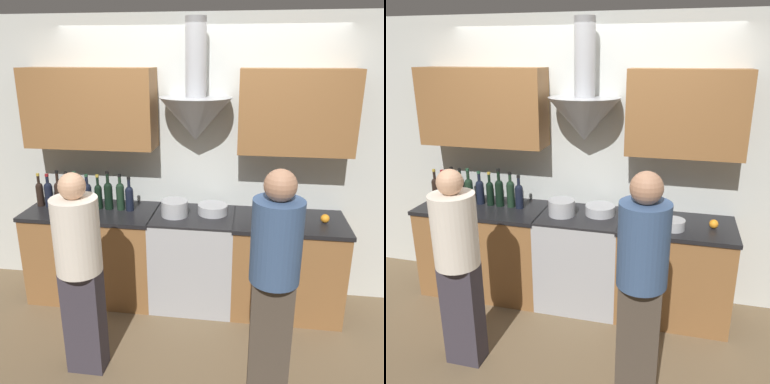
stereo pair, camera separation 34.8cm
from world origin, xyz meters
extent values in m
plane|color=brown|center=(0.00, 0.00, 0.00)|extent=(12.00, 12.00, 0.00)
cube|color=silver|center=(0.00, 0.65, 1.30)|extent=(8.40, 0.06, 2.60)
cone|color=#A8AAAF|center=(0.00, 0.44, 1.73)|extent=(0.63, 0.63, 0.37)
cylinder|color=#A8AAAF|center=(0.00, 0.44, 2.23)|extent=(0.18, 0.18, 0.64)
cube|color=brown|center=(-0.96, 0.47, 1.80)|extent=(1.18, 0.32, 0.70)
cube|color=brown|center=(0.85, 0.47, 1.80)|extent=(0.96, 0.32, 0.70)
cube|color=brown|center=(-0.96, 0.32, 0.43)|extent=(1.18, 0.60, 0.85)
cube|color=black|center=(-0.96, 0.32, 0.87)|extent=(1.21, 0.62, 0.03)
cube|color=brown|center=(0.85, 0.32, 0.43)|extent=(0.96, 0.60, 0.85)
cube|color=black|center=(0.85, 0.32, 0.87)|extent=(0.98, 0.62, 0.03)
cube|color=#A8AAAF|center=(0.00, 0.32, 0.43)|extent=(0.74, 0.60, 0.87)
cube|color=black|center=(0.00, 0.02, 0.40)|extent=(0.52, 0.01, 0.39)
cube|color=black|center=(0.00, 0.32, 0.88)|extent=(0.74, 0.60, 0.02)
cube|color=#A8AAAF|center=(0.00, 0.59, 0.82)|extent=(0.74, 0.06, 0.10)
cylinder|color=black|center=(-1.47, 0.35, 0.98)|extent=(0.07, 0.07, 0.19)
sphere|color=black|center=(-1.47, 0.35, 1.08)|extent=(0.07, 0.07, 0.07)
cylinder|color=black|center=(-1.47, 0.35, 1.14)|extent=(0.03, 0.03, 0.09)
cylinder|color=gold|center=(-1.47, 0.35, 1.19)|extent=(0.03, 0.03, 0.02)
cylinder|color=black|center=(-1.39, 0.35, 0.98)|extent=(0.08, 0.08, 0.19)
sphere|color=black|center=(-1.39, 0.35, 1.08)|extent=(0.08, 0.08, 0.08)
cylinder|color=black|center=(-1.39, 0.35, 1.14)|extent=(0.03, 0.03, 0.08)
cylinder|color=maroon|center=(-1.39, 0.35, 1.19)|extent=(0.03, 0.03, 0.02)
cylinder|color=black|center=(-1.29, 0.36, 0.99)|extent=(0.07, 0.07, 0.20)
sphere|color=black|center=(-1.29, 0.36, 1.09)|extent=(0.07, 0.07, 0.07)
cylinder|color=black|center=(-1.29, 0.36, 1.16)|extent=(0.03, 0.03, 0.11)
cylinder|color=black|center=(-1.29, 0.36, 1.22)|extent=(0.03, 0.03, 0.02)
cylinder|color=black|center=(-1.20, 0.36, 1.00)|extent=(0.07, 0.07, 0.22)
sphere|color=black|center=(-1.20, 0.36, 1.10)|extent=(0.07, 0.07, 0.07)
cylinder|color=black|center=(-1.20, 0.36, 1.16)|extent=(0.03, 0.03, 0.09)
cylinder|color=black|center=(-1.20, 0.36, 1.22)|extent=(0.03, 0.03, 0.02)
cylinder|color=black|center=(-1.12, 0.36, 0.99)|extent=(0.08, 0.08, 0.21)
sphere|color=black|center=(-1.12, 0.36, 1.09)|extent=(0.07, 0.07, 0.07)
cylinder|color=black|center=(-1.12, 0.36, 1.16)|extent=(0.03, 0.03, 0.10)
cylinder|color=#234C33|center=(-1.12, 0.36, 1.22)|extent=(0.03, 0.03, 0.02)
cylinder|color=black|center=(-1.01, 0.37, 0.98)|extent=(0.08, 0.08, 0.20)
sphere|color=black|center=(-1.01, 0.37, 1.08)|extent=(0.07, 0.07, 0.07)
cylinder|color=black|center=(-1.01, 0.37, 1.14)|extent=(0.03, 0.03, 0.09)
cylinder|color=#234C33|center=(-1.01, 0.37, 1.20)|extent=(0.03, 0.03, 0.02)
cylinder|color=black|center=(-0.90, 0.36, 0.98)|extent=(0.07, 0.07, 0.20)
sphere|color=black|center=(-0.90, 0.36, 1.08)|extent=(0.07, 0.07, 0.07)
cylinder|color=black|center=(-0.90, 0.36, 1.15)|extent=(0.03, 0.03, 0.09)
cylinder|color=gold|center=(-0.90, 0.36, 1.20)|extent=(0.03, 0.03, 0.02)
cylinder|color=black|center=(-0.80, 0.36, 1.00)|extent=(0.08, 0.08, 0.22)
sphere|color=black|center=(-0.80, 0.36, 1.10)|extent=(0.08, 0.08, 0.08)
cylinder|color=black|center=(-0.80, 0.36, 1.18)|extent=(0.03, 0.03, 0.11)
cylinder|color=black|center=(-0.80, 0.36, 1.24)|extent=(0.03, 0.03, 0.02)
cylinder|color=black|center=(-0.69, 0.36, 1.00)|extent=(0.08, 0.08, 0.22)
sphere|color=black|center=(-0.69, 0.36, 1.10)|extent=(0.07, 0.07, 0.07)
cylinder|color=black|center=(-0.69, 0.36, 1.16)|extent=(0.03, 0.03, 0.08)
cylinder|color=black|center=(-0.69, 0.36, 1.21)|extent=(0.03, 0.03, 0.02)
cylinder|color=black|center=(-0.60, 0.35, 0.98)|extent=(0.08, 0.08, 0.19)
sphere|color=black|center=(-0.60, 0.35, 1.08)|extent=(0.07, 0.07, 0.07)
cylinder|color=black|center=(-0.60, 0.35, 1.14)|extent=(0.03, 0.03, 0.09)
cylinder|color=black|center=(-0.60, 0.35, 1.20)|extent=(0.03, 0.03, 0.02)
cylinder|color=#A8AAAF|center=(-0.17, 0.28, 0.96)|extent=(0.24, 0.24, 0.14)
cylinder|color=#A8AAAF|center=(0.17, 0.37, 0.93)|extent=(0.27, 0.27, 0.09)
sphere|color=orange|center=(1.14, 0.30, 0.92)|extent=(0.07, 0.07, 0.07)
cylinder|color=#A8AAAF|center=(0.81, 0.20, 0.93)|extent=(0.19, 0.19, 0.08)
cube|color=#38333D|center=(-0.66, -0.67, 0.41)|extent=(0.27, 0.17, 0.82)
cylinder|color=silver|center=(-0.66, -0.67, 1.09)|extent=(0.32, 0.32, 0.53)
sphere|color=tan|center=(-0.66, -0.67, 1.44)|extent=(0.18, 0.18, 0.18)
cube|color=#473D33|center=(0.65, -0.82, 0.47)|extent=(0.26, 0.17, 0.94)
cylinder|color=#38517A|center=(0.65, -0.82, 1.20)|extent=(0.31, 0.31, 0.52)
sphere|color=#AD7A5B|center=(0.65, -0.82, 1.55)|extent=(0.19, 0.19, 0.19)
camera|label=1|loc=(0.47, -3.05, 2.24)|focal=38.00mm
camera|label=2|loc=(0.81, -2.98, 2.24)|focal=38.00mm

